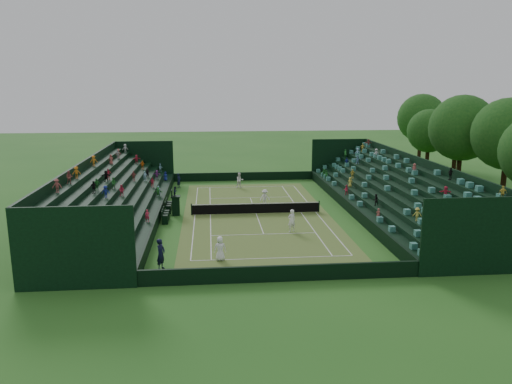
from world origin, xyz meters
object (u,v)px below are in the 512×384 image
player_near_west (220,249)px  player_far_west (240,180)px  tennis_net (256,208)px  player_near_east (292,221)px  player_far_east (265,198)px  umpire_chair (176,203)px

player_near_west → player_far_west: (2.76, 23.39, 0.04)m
tennis_net → player_far_west: bearing=93.8°
tennis_net → player_near_west: 12.47m
tennis_net → player_near_east: (2.27, -5.90, 0.39)m
player_near_east → player_far_east: player_near_east is taller
player_near_west → player_far_west: 23.55m
player_near_west → player_near_east: size_ratio=0.90×
player_near_west → player_far_west: size_ratio=0.95×
tennis_net → umpire_chair: bearing=179.0°
player_near_east → player_far_west: size_ratio=1.05×
tennis_net → player_near_west: bearing=-106.4°
player_near_west → tennis_net: bearing=-109.7°
player_near_west → player_far_east: size_ratio=1.01×
umpire_chair → player_near_east: umpire_chair is taller
tennis_net → player_far_west: 11.46m
umpire_chair → player_far_west: umpire_chair is taller
player_near_west → player_far_east: player_near_west is taller
player_far_west → player_far_east: bearing=-89.9°
player_far_west → umpire_chair: bearing=-131.5°
player_near_east → player_far_west: 17.60m
umpire_chair → player_far_east: 8.68m
player_far_east → tennis_net: bearing=-129.5°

